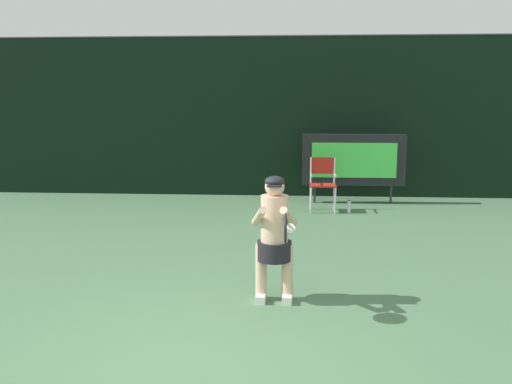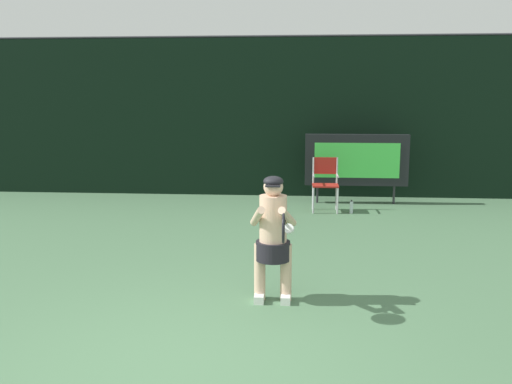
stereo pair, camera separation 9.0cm
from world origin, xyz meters
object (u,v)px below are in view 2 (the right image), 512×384
(tennis_player, at_px, (273,234))
(tennis_racket, at_px, (283,228))
(scoreboard, at_px, (356,160))
(umpire_chair, at_px, (325,181))
(water_bottle, at_px, (351,207))

(tennis_player, bearing_deg, tennis_racket, -75.60)
(scoreboard, height_order, umpire_chair, scoreboard)
(scoreboard, bearing_deg, umpire_chair, -129.26)
(tennis_player, bearing_deg, umpire_chair, 80.94)
(scoreboard, bearing_deg, tennis_player, -104.25)
(water_bottle, bearing_deg, tennis_player, -105.22)
(umpire_chair, distance_m, tennis_racket, 5.64)
(water_bottle, height_order, tennis_player, tennis_player)
(water_bottle, xyz_separation_m, tennis_player, (-1.33, -4.89, 0.66))
(water_bottle, distance_m, tennis_racket, 5.60)
(scoreboard, distance_m, tennis_player, 6.12)
(scoreboard, relative_size, tennis_racket, 3.65)
(tennis_racket, bearing_deg, scoreboard, 67.37)
(umpire_chair, relative_size, water_bottle, 4.08)
(tennis_racket, bearing_deg, umpire_chair, 72.50)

